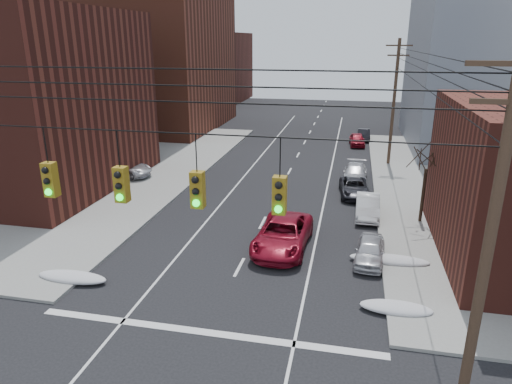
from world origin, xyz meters
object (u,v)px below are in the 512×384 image
at_px(parked_car_a, 370,251).
at_px(parked_car_e, 357,140).
at_px(parked_car_b, 368,206).
at_px(parked_car_f, 364,135).
at_px(red_pickup, 283,234).
at_px(lot_car_a, 56,194).
at_px(lot_car_b, 122,168).
at_px(parked_car_d, 355,173).
at_px(parked_car_c, 354,188).
at_px(lot_car_d, 79,163).
at_px(lot_car_c, 50,166).

relative_size(parked_car_a, parked_car_e, 0.95).
height_order(parked_car_b, parked_car_f, parked_car_b).
bearing_deg(red_pickup, lot_car_a, 170.74).
height_order(parked_car_a, lot_car_b, lot_car_b).
bearing_deg(parked_car_d, parked_car_e, 91.96).
bearing_deg(lot_car_a, parked_car_a, -86.21).
bearing_deg(parked_car_e, parked_car_b, -92.27).
distance_m(parked_car_b, parked_car_c, 4.14).
bearing_deg(lot_car_d, parked_car_d, -67.71).
xyz_separation_m(lot_car_b, lot_car_d, (-4.24, 0.48, 0.06)).
bearing_deg(parked_car_b, red_pickup, -127.91).
distance_m(parked_car_f, lot_car_a, 33.70).
bearing_deg(parked_car_f, lot_car_c, -143.38).
xyz_separation_m(red_pickup, parked_car_f, (4.62, 29.88, -0.20)).
bearing_deg(lot_car_d, parked_car_c, -76.95).
bearing_deg(parked_car_d, lot_car_a, -150.38).
height_order(red_pickup, parked_car_c, red_pickup).
xyz_separation_m(parked_car_e, lot_car_a, (-20.08, -23.46, 0.20)).
height_order(parked_car_b, lot_car_d, lot_car_d).
bearing_deg(lot_car_c, parked_car_e, -79.40).
height_order(red_pickup, lot_car_c, red_pickup).
bearing_deg(lot_car_a, parked_car_d, -48.12).
xyz_separation_m(red_pickup, lot_car_b, (-14.99, 10.43, 0.03)).
distance_m(parked_car_c, lot_car_c, 24.90).
relative_size(red_pickup, parked_car_d, 1.27).
height_order(red_pickup, parked_car_d, red_pickup).
bearing_deg(lot_car_b, parked_car_d, -76.91).
distance_m(parked_car_d, lot_car_c, 25.20).
bearing_deg(parked_car_c, parked_car_e, 84.53).
distance_m(parked_car_c, parked_car_e, 16.97).
distance_m(red_pickup, parked_car_d, 14.10).
bearing_deg(lot_car_c, lot_car_d, -82.60).
xyz_separation_m(lot_car_b, lot_car_c, (-6.16, -0.68, -0.02)).
height_order(red_pickup, lot_car_b, red_pickup).
distance_m(parked_car_d, parked_car_f, 16.32).
xyz_separation_m(parked_car_c, parked_car_d, (0.01, 3.72, 0.05)).
bearing_deg(parked_car_c, parked_car_f, 82.51).
bearing_deg(red_pickup, lot_car_b, 147.67).
height_order(lot_car_c, lot_car_d, lot_car_d).
height_order(parked_car_e, lot_car_b, lot_car_b).
bearing_deg(parked_car_e, parked_car_f, 72.32).
bearing_deg(lot_car_a, lot_car_b, 5.08).
bearing_deg(lot_car_d, lot_car_b, -80.80).
relative_size(parked_car_c, lot_car_d, 1.00).
height_order(parked_car_d, lot_car_b, lot_car_b).
height_order(parked_car_f, lot_car_a, lot_car_a).
height_order(parked_car_a, parked_car_b, parked_car_b).
height_order(parked_car_b, parked_car_c, parked_car_b).
height_order(parked_car_d, parked_car_e, parked_car_d).
distance_m(lot_car_a, lot_car_b, 7.16).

